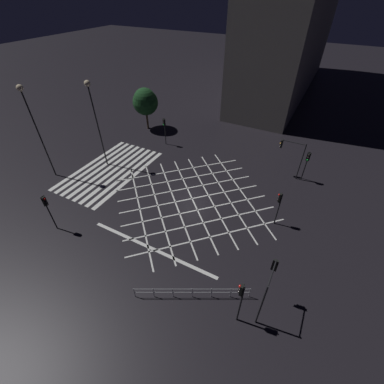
# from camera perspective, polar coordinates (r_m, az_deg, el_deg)

# --- Properties ---
(ground_plane) EXTENTS (200.00, 200.00, 0.00)m
(ground_plane) POSITION_cam_1_polar(r_m,az_deg,el_deg) (26.66, 0.00, -1.47)
(ground_plane) COLOR black
(road_markings) EXTENTS (18.31, 23.62, 0.01)m
(road_markings) POSITION_cam_1_polar(r_m,az_deg,el_deg) (29.45, -11.75, 2.15)
(road_markings) COLOR silver
(road_markings) RESTS_ON ground_plane
(office_building) EXTENTS (41.10, 10.06, 28.38)m
(office_building) POSITION_cam_1_polar(r_m,az_deg,el_deg) (58.15, 22.56, 33.97)
(office_building) COLOR slate
(office_building) RESTS_ON ground_plane
(traffic_light_nw_cross) EXTENTS (0.36, 2.70, 4.46)m
(traffic_light_nw_cross) POSITION_cam_1_polar(r_m,az_deg,el_deg) (30.05, 21.11, 8.54)
(traffic_light_nw_cross) COLOR black
(traffic_light_nw_cross) RESTS_ON ground_plane
(traffic_light_ne_main) EXTENTS (2.31, 0.36, 4.41)m
(traffic_light_ne_main) POSITION_cam_1_polar(r_m,az_deg,el_deg) (17.33, 16.77, -18.59)
(traffic_light_ne_main) COLOR black
(traffic_light_ne_main) RESTS_ON ground_plane
(traffic_light_se_cross) EXTENTS (0.36, 0.39, 3.85)m
(traffic_light_se_cross) POSITION_cam_1_polar(r_m,az_deg,el_deg) (24.94, -29.50, -2.81)
(traffic_light_se_cross) COLOR black
(traffic_light_se_cross) RESTS_ON ground_plane
(traffic_light_sw_main) EXTENTS (0.39, 0.36, 3.73)m
(traffic_light_sw_main) POSITION_cam_1_polar(r_m,az_deg,el_deg) (35.07, -6.16, 14.31)
(traffic_light_sw_main) COLOR black
(traffic_light_sw_main) RESTS_ON ground_plane
(traffic_light_median_north) EXTENTS (0.36, 0.39, 3.59)m
(traffic_light_median_north) POSITION_cam_1_polar(r_m,az_deg,el_deg) (23.60, 18.77, -2.23)
(traffic_light_median_north) COLOR black
(traffic_light_median_north) RESTS_ON ground_plane
(traffic_light_nw_main) EXTENTS (0.39, 0.36, 3.58)m
(traffic_light_nw_main) POSITION_cam_1_polar(r_m,az_deg,el_deg) (30.30, 24.20, 6.30)
(traffic_light_nw_main) COLOR black
(traffic_light_nw_main) RESTS_ON ground_plane
(traffic_light_ne_cross) EXTENTS (0.36, 0.39, 4.13)m
(traffic_light_ne_cross) POSITION_cam_1_polar(r_m,az_deg,el_deg) (16.78, 10.78, -21.82)
(traffic_light_ne_cross) COLOR black
(traffic_light_ne_cross) RESTS_ON ground_plane
(street_lamp_east) EXTENTS (0.62, 0.62, 10.18)m
(street_lamp_east) POSITION_cam_1_polar(r_m,az_deg,el_deg) (30.69, -32.39, 14.88)
(street_lamp_east) COLOR black
(street_lamp_east) RESTS_ON ground_plane
(street_lamp_west) EXTENTS (0.63, 0.63, 9.89)m
(street_lamp_west) POSITION_cam_1_polar(r_m,az_deg,el_deg) (30.32, -21.26, 17.78)
(street_lamp_west) COLOR black
(street_lamp_west) RESTS_ON ground_plane
(street_tree_near) EXTENTS (3.63, 3.63, 5.79)m
(street_tree_near) POSITION_cam_1_polar(r_m,az_deg,el_deg) (39.68, -10.31, 19.02)
(street_tree_near) COLOR brown
(street_tree_near) RESTS_ON ground_plane
(street_tree_far) EXTENTS (3.11, 3.11, 6.05)m
(street_tree_far) POSITION_cam_1_polar(r_m,az_deg,el_deg) (39.31, -10.45, 19.61)
(street_tree_far) COLOR brown
(street_tree_far) RESTS_ON ground_plane
(pedestrian_railing) EXTENTS (3.85, 7.22, 1.05)m
(pedestrian_railing) POSITION_cam_1_polar(r_m,az_deg,el_deg) (19.28, 0.00, -21.27)
(pedestrian_railing) COLOR #9EA0A5
(pedestrian_railing) RESTS_ON ground_plane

